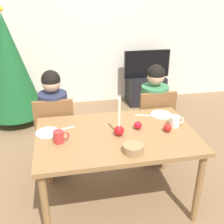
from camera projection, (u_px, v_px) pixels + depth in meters
name	position (u px, v px, depth m)	size (l,w,h in m)	color
ground_plane	(116.00, 199.00, 2.74)	(7.68, 7.68, 0.00)	brown
back_wall	(84.00, 27.00, 4.49)	(6.40, 0.10, 2.60)	silver
dining_table	(116.00, 142.00, 2.45)	(1.40, 0.90, 0.75)	olive
chair_left	(56.00, 130.00, 2.96)	(0.40, 0.40, 0.90)	brown
chair_right	(154.00, 121.00, 3.16)	(0.40, 0.40, 0.90)	brown
person_left_child	(55.00, 124.00, 2.97)	(0.30, 0.30, 1.17)	#33384C
person_right_child	(153.00, 116.00, 3.16)	(0.30, 0.30, 1.17)	#33384C
tv_stand	(146.00, 90.00, 4.85)	(0.64, 0.40, 0.48)	black
tv	(147.00, 64.00, 4.65)	(0.79, 0.05, 0.46)	black
christmas_tree	(10.00, 66.00, 3.92)	(0.83, 0.83, 1.69)	brown
candle_centerpiece	(119.00, 128.00, 2.36)	(0.09, 0.09, 0.34)	red
plate_left	(48.00, 133.00, 2.42)	(0.21, 0.21, 0.01)	silver
plate_right	(161.00, 115.00, 2.76)	(0.20, 0.20, 0.01)	white
mug_left	(59.00, 137.00, 2.27)	(0.13, 0.09, 0.10)	#B72D2D
mug_right	(175.00, 121.00, 2.52)	(0.13, 0.09, 0.10)	white
fork_left	(65.00, 129.00, 2.49)	(0.18, 0.01, 0.01)	silver
fork_right	(144.00, 115.00, 2.74)	(0.18, 0.01, 0.01)	silver
bowl_walnuts	(133.00, 149.00, 2.14)	(0.16, 0.16, 0.07)	#99754C
apple_near_candle	(138.00, 125.00, 2.48)	(0.07, 0.07, 0.07)	red
apple_by_left_plate	(168.00, 128.00, 2.44)	(0.07, 0.07, 0.07)	#AE1D17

